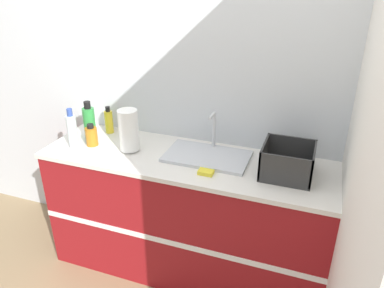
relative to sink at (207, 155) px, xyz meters
name	(u,v)px	position (x,y,z in m)	size (l,w,h in m)	color
wall_back	(202,86)	(-0.13, 0.26, 0.37)	(4.30, 0.06, 2.60)	silver
wall_right	(361,122)	(0.85, -0.05, 0.37)	(0.06, 2.57, 2.60)	silver
counter_cabinet	(187,215)	(-0.13, -0.05, -0.47)	(1.92, 0.60, 0.91)	maroon
sink	(207,155)	(0.00, 0.00, 0.00)	(0.54, 0.32, 0.27)	silver
paper_towel_roll	(129,130)	(-0.52, -0.08, 0.13)	(0.13, 0.13, 0.29)	#4C4C51
dish_rack	(287,164)	(0.51, -0.05, 0.05)	(0.29, 0.29, 0.19)	#2D2D2D
bottle_yellow	(109,121)	(-0.80, 0.13, 0.07)	(0.06, 0.06, 0.20)	yellow
bottle_clear	(72,131)	(-0.90, -0.17, 0.11)	(0.07, 0.07, 0.28)	silver
bottle_amber	(92,136)	(-0.80, -0.10, 0.05)	(0.08, 0.08, 0.15)	#B26B19
bottle_green	(89,122)	(-0.88, 0.00, 0.10)	(0.08, 0.08, 0.28)	#2D8C3D
sponge	(206,172)	(0.06, -0.21, -0.01)	(0.09, 0.06, 0.02)	yellow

